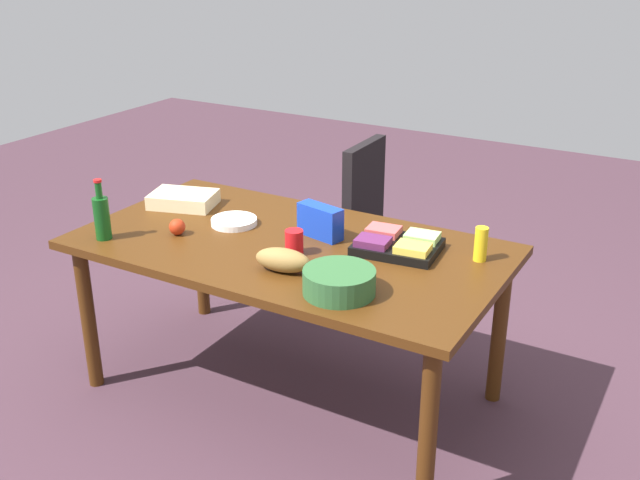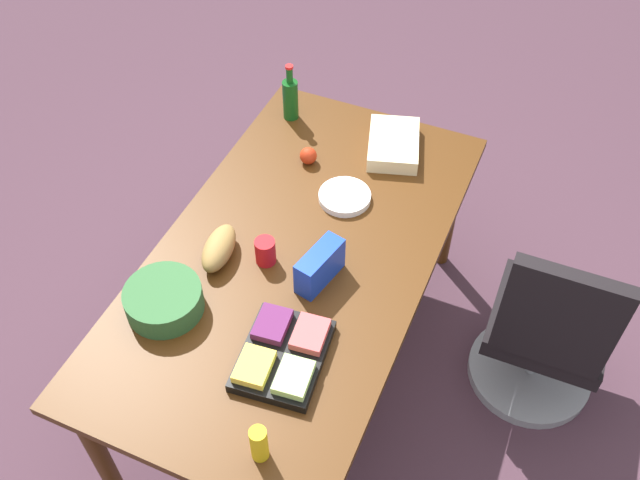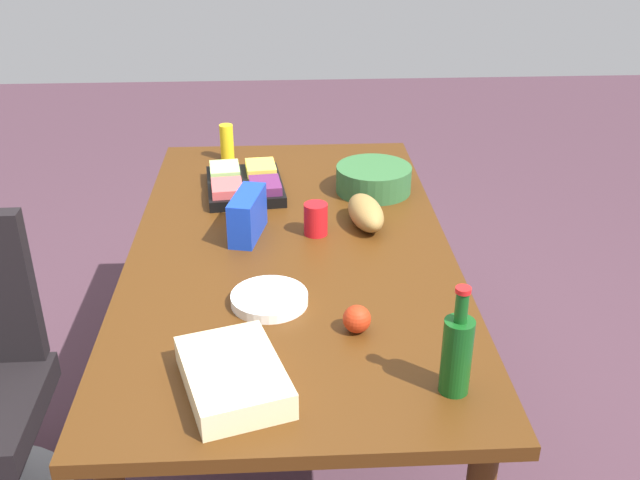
{
  "view_description": "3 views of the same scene",
  "coord_description": "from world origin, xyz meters",
  "px_view_note": "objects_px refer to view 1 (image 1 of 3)",
  "views": [
    {
      "loc": [
        -1.67,
        2.62,
        2.1
      ],
      "look_at": [
        -0.14,
        -0.05,
        0.81
      ],
      "focal_mm": 42.02,
      "sensor_mm": 36.0,
      "label": 1
    },
    {
      "loc": [
        -1.63,
        -0.81,
        2.9
      ],
      "look_at": [
        0.03,
        -0.09,
        0.87
      ],
      "focal_mm": 39.83,
      "sensor_mm": 36.0,
      "label": 2
    },
    {
      "loc": [
        2.14,
        -0.02,
        1.91
      ],
      "look_at": [
        0.02,
        0.1,
        0.81
      ],
      "focal_mm": 41.41,
      "sensor_mm": 36.0,
      "label": 3
    }
  ],
  "objects_px": {
    "bread_loaf": "(283,260)",
    "apple_red": "(177,227)",
    "wine_bottle": "(102,216)",
    "mustard_bottle": "(481,244)",
    "conference_table": "(289,260)",
    "paper_plate_stack": "(234,221)",
    "chip_bag_blue": "(320,221)",
    "red_solo_cup": "(294,242)",
    "fruit_platter": "(398,244)",
    "sheet_cake": "(183,199)",
    "office_chair": "(338,239)",
    "salad_bowl": "(339,282)"
  },
  "relations": [
    {
      "from": "bread_loaf",
      "to": "apple_red",
      "type": "bearing_deg",
      "value": -8.3
    },
    {
      "from": "wine_bottle",
      "to": "mustard_bottle",
      "type": "bearing_deg",
      "value": -158.29
    },
    {
      "from": "conference_table",
      "to": "paper_plate_stack",
      "type": "bearing_deg",
      "value": -10.68
    },
    {
      "from": "bread_loaf",
      "to": "chip_bag_blue",
      "type": "bearing_deg",
      "value": -82.44
    },
    {
      "from": "red_solo_cup",
      "to": "conference_table",
      "type": "bearing_deg",
      "value": -46.55
    },
    {
      "from": "fruit_platter",
      "to": "sheet_cake",
      "type": "xyz_separation_m",
      "value": [
        1.19,
        0.02,
        0.0
      ]
    },
    {
      "from": "office_chair",
      "to": "chip_bag_blue",
      "type": "xyz_separation_m",
      "value": [
        -0.38,
        0.87,
        0.48
      ]
    },
    {
      "from": "apple_red",
      "to": "bread_loaf",
      "type": "bearing_deg",
      "value": 171.7
    },
    {
      "from": "apple_red",
      "to": "mustard_bottle",
      "type": "bearing_deg",
      "value": -162.25
    },
    {
      "from": "mustard_bottle",
      "to": "paper_plate_stack",
      "type": "relative_size",
      "value": 0.68
    },
    {
      "from": "salad_bowl",
      "to": "sheet_cake",
      "type": "bearing_deg",
      "value": -22.14
    },
    {
      "from": "office_chair",
      "to": "sheet_cake",
      "type": "bearing_deg",
      "value": 63.47
    },
    {
      "from": "fruit_platter",
      "to": "paper_plate_stack",
      "type": "height_order",
      "value": "fruit_platter"
    },
    {
      "from": "fruit_platter",
      "to": "wine_bottle",
      "type": "bearing_deg",
      "value": 23.79
    },
    {
      "from": "wine_bottle",
      "to": "fruit_platter",
      "type": "bearing_deg",
      "value": -156.21
    },
    {
      "from": "wine_bottle",
      "to": "paper_plate_stack",
      "type": "relative_size",
      "value": 1.29
    },
    {
      "from": "chip_bag_blue",
      "to": "sheet_cake",
      "type": "distance_m",
      "value": 0.81
    },
    {
      "from": "apple_red",
      "to": "fruit_platter",
      "type": "bearing_deg",
      "value": -160.89
    },
    {
      "from": "fruit_platter",
      "to": "sheet_cake",
      "type": "relative_size",
      "value": 1.21
    },
    {
      "from": "bread_loaf",
      "to": "salad_bowl",
      "type": "xyz_separation_m",
      "value": [
        -0.3,
        0.06,
        -0.0
      ]
    },
    {
      "from": "office_chair",
      "to": "chip_bag_blue",
      "type": "distance_m",
      "value": 1.07
    },
    {
      "from": "office_chair",
      "to": "red_solo_cup",
      "type": "distance_m",
      "value": 1.25
    },
    {
      "from": "conference_table",
      "to": "wine_bottle",
      "type": "xyz_separation_m",
      "value": [
        0.76,
        0.37,
        0.19
      ]
    },
    {
      "from": "fruit_platter",
      "to": "paper_plate_stack",
      "type": "bearing_deg",
      "value": 6.95
    },
    {
      "from": "apple_red",
      "to": "paper_plate_stack",
      "type": "bearing_deg",
      "value": -122.84
    },
    {
      "from": "sheet_cake",
      "to": "red_solo_cup",
      "type": "xyz_separation_m",
      "value": [
        -0.81,
        0.24,
        0.02
      ]
    },
    {
      "from": "conference_table",
      "to": "red_solo_cup",
      "type": "distance_m",
      "value": 0.18
    },
    {
      "from": "sheet_cake",
      "to": "chip_bag_blue",
      "type": "bearing_deg",
      "value": 179.41
    },
    {
      "from": "conference_table",
      "to": "salad_bowl",
      "type": "xyz_separation_m",
      "value": [
        -0.43,
        0.32,
        0.13
      ]
    },
    {
      "from": "red_solo_cup",
      "to": "salad_bowl",
      "type": "bearing_deg",
      "value": 145.98
    },
    {
      "from": "salad_bowl",
      "to": "red_solo_cup",
      "type": "bearing_deg",
      "value": -34.02
    },
    {
      "from": "bread_loaf",
      "to": "red_solo_cup",
      "type": "distance_m",
      "value": 0.18
    },
    {
      "from": "bread_loaf",
      "to": "mustard_bottle",
      "type": "bearing_deg",
      "value": -142.61
    },
    {
      "from": "wine_bottle",
      "to": "salad_bowl",
      "type": "relative_size",
      "value": 1.0
    },
    {
      "from": "mustard_bottle",
      "to": "red_solo_cup",
      "type": "distance_m",
      "value": 0.8
    },
    {
      "from": "fruit_platter",
      "to": "salad_bowl",
      "type": "distance_m",
      "value": 0.49
    },
    {
      "from": "conference_table",
      "to": "chip_bag_blue",
      "type": "relative_size",
      "value": 8.77
    },
    {
      "from": "wine_bottle",
      "to": "sheet_cake",
      "type": "bearing_deg",
      "value": -93.79
    },
    {
      "from": "wine_bottle",
      "to": "red_solo_cup",
      "type": "bearing_deg",
      "value": -161.28
    },
    {
      "from": "red_solo_cup",
      "to": "apple_red",
      "type": "bearing_deg",
      "value": 7.87
    },
    {
      "from": "chip_bag_blue",
      "to": "red_solo_cup",
      "type": "distance_m",
      "value": 0.23
    },
    {
      "from": "mustard_bottle",
      "to": "chip_bag_blue",
      "type": "bearing_deg",
      "value": 8.68
    },
    {
      "from": "chip_bag_blue",
      "to": "bread_loaf",
      "type": "xyz_separation_m",
      "value": [
        -0.05,
        0.4,
        -0.02
      ]
    },
    {
      "from": "bread_loaf",
      "to": "paper_plate_stack",
      "type": "height_order",
      "value": "bread_loaf"
    },
    {
      "from": "conference_table",
      "to": "apple_red",
      "type": "bearing_deg",
      "value": 18.47
    },
    {
      "from": "conference_table",
      "to": "sheet_cake",
      "type": "distance_m",
      "value": 0.75
    },
    {
      "from": "paper_plate_stack",
      "to": "salad_bowl",
      "type": "xyz_separation_m",
      "value": [
        -0.79,
        0.39,
        0.03
      ]
    },
    {
      "from": "bread_loaf",
      "to": "sheet_cake",
      "type": "relative_size",
      "value": 0.75
    },
    {
      "from": "mustard_bottle",
      "to": "fruit_platter",
      "type": "xyz_separation_m",
      "value": [
        0.35,
        0.09,
        -0.04
      ]
    },
    {
      "from": "wine_bottle",
      "to": "chip_bag_blue",
      "type": "xyz_separation_m",
      "value": [
        -0.85,
        -0.51,
        -0.03
      ]
    }
  ]
}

